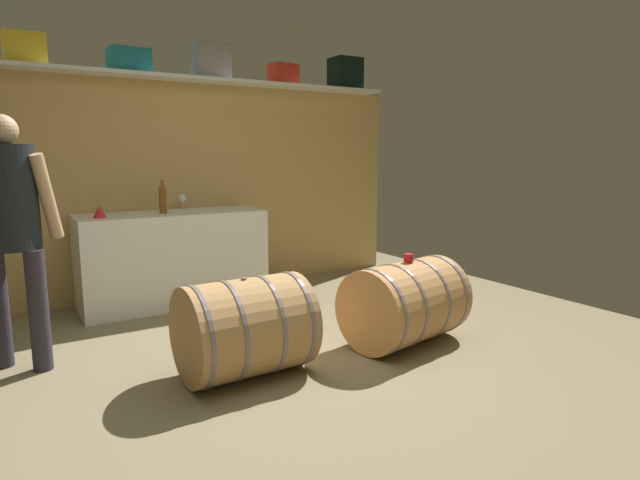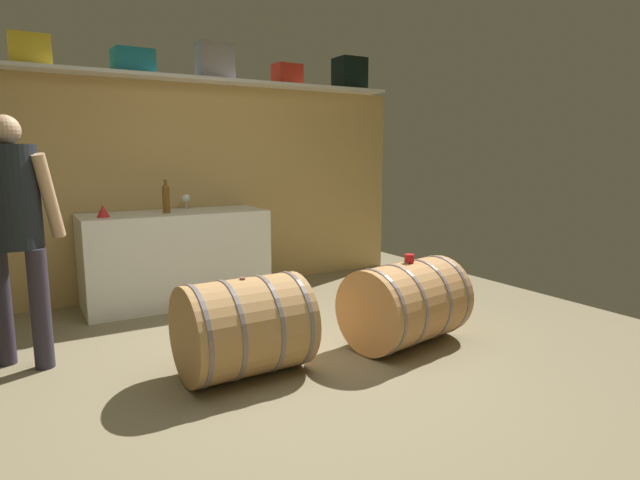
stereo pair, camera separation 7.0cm
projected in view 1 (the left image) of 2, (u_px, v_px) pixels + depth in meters
The scene contains 16 objects.
ground_plane at pixel (252, 350), 3.87m from camera, with size 6.34×8.27×0.02m, color #837656.
back_wall_panel at pixel (172, 190), 5.30m from camera, with size 5.14×0.10×2.11m, color tan.
high_shelf_board at pixel (171, 78), 5.00m from camera, with size 4.73×0.40×0.03m, color silver.
toolcase_yellow at pixel (25, 49), 4.35m from camera, with size 0.32×0.22×0.26m, color yellow.
toolcase_teal at pixel (129, 61), 4.78m from camera, with size 0.35×0.29×0.21m, color #187485.
toolcase_grey at pixel (211, 61), 5.18m from camera, with size 0.34×0.21×0.35m, color gray.
toolcase_red at pixel (283, 74), 5.60m from camera, with size 0.28×0.21×0.21m, color red.
toolcase_black at pixel (345, 74), 6.00m from camera, with size 0.32×0.29×0.35m, color black.
work_cabinet at pixel (173, 258), 5.00m from camera, with size 1.69×0.67×0.88m, color white.
wine_bottle_amber at pixel (163, 198), 4.82m from camera, with size 0.07×0.07×0.31m.
wine_glass at pixel (182, 199), 5.19m from camera, with size 0.08×0.08×0.15m.
red_funnel at pixel (99, 212), 4.50m from camera, with size 0.11×0.11×0.11m, color red.
wine_barrel_near at pixel (405, 303), 3.95m from camera, with size 0.97×0.77×0.63m.
wine_barrel_far at pixel (245, 327), 3.37m from camera, with size 0.81×0.66×0.64m.
tasting_cup at pixel (409, 258), 3.90m from camera, with size 0.07×0.07×0.06m, color red.
winemaker_pouring at pixel (10, 216), 3.37m from camera, with size 0.53×0.52×1.66m.
Camera 1 is at (-1.50, -2.78, 1.42)m, focal length 29.53 mm.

